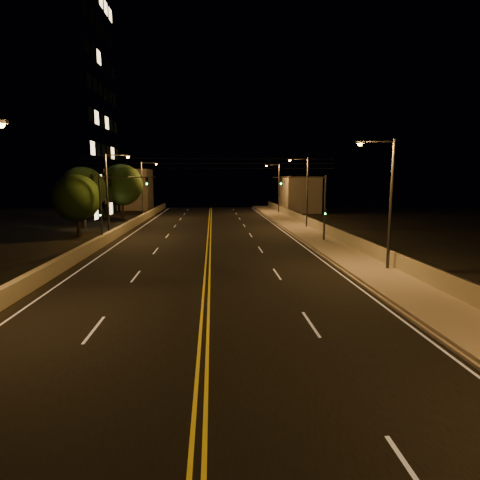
{
  "coord_description": "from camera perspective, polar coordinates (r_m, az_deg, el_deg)",
  "views": [
    {
      "loc": [
        0.39,
        -5.51,
        6.13
      ],
      "look_at": [
        2.0,
        18.0,
        2.5
      ],
      "focal_mm": 30.0,
      "sensor_mm": 36.0,
      "label": 1
    }
  ],
  "objects": [
    {
      "name": "road",
      "position": [
        26.23,
        -4.68,
        -4.76
      ],
      "size": [
        18.0,
        120.0,
        0.02
      ],
      "primitive_type": "cube",
      "color": "black",
      "rests_on": "ground"
    },
    {
      "name": "sidewalk",
      "position": [
        28.19,
        17.9,
        -3.92
      ],
      "size": [
        3.6,
        120.0,
        0.3
      ],
      "primitive_type": "cube",
      "color": "gray",
      "rests_on": "ground"
    },
    {
      "name": "curb",
      "position": [
        27.57,
        14.27,
        -4.2
      ],
      "size": [
        0.14,
        120.0,
        0.15
      ],
      "primitive_type": "cube",
      "color": "gray",
      "rests_on": "ground"
    },
    {
      "name": "parapet_wall",
      "position": [
        28.71,
        21.02,
        -2.53
      ],
      "size": [
        0.3,
        120.0,
        1.0
      ],
      "primitive_type": "cube",
      "color": "#9C9782",
      "rests_on": "sidewalk"
    },
    {
      "name": "jersey_barrier",
      "position": [
        28.01,
        -25.03,
        -3.7
      ],
      "size": [
        0.45,
        120.0,
        0.97
      ],
      "primitive_type": "cube",
      "color": "#9C9782",
      "rests_on": "ground"
    },
    {
      "name": "distant_building_right",
      "position": [
        75.74,
        8.42,
        6.47
      ],
      "size": [
        6.0,
        10.0,
        6.45
      ],
      "primitive_type": "cube",
      "color": "gray",
      "rests_on": "ground"
    },
    {
      "name": "distant_building_left",
      "position": [
        83.37,
        -15.37,
        6.95
      ],
      "size": [
        8.0,
        8.0,
        7.9
      ],
      "primitive_type": "cube",
      "color": "gray",
      "rests_on": "ground"
    },
    {
      "name": "parapet_rail",
      "position": [
        28.62,
        21.08,
        -1.49
      ],
      "size": [
        0.06,
        120.0,
        0.06
      ],
      "primitive_type": "cylinder",
      "rotation": [
        1.57,
        0.0,
        0.0
      ],
      "color": "black",
      "rests_on": "parapet_wall"
    },
    {
      "name": "lane_markings",
      "position": [
        26.16,
        -4.68,
        -4.77
      ],
      "size": [
        17.32,
        116.0,
        0.0
      ],
      "color": "silver",
      "rests_on": "road"
    },
    {
      "name": "streetlight_1",
      "position": [
        27.36,
        20.16,
        5.83
      ],
      "size": [
        2.55,
        0.28,
        8.58
      ],
      "color": "#2D2D33",
      "rests_on": "ground"
    },
    {
      "name": "streetlight_2",
      "position": [
        49.15,
        9.23,
        7.31
      ],
      "size": [
        2.55,
        0.28,
        8.58
      ],
      "color": "#2D2D33",
      "rests_on": "ground"
    },
    {
      "name": "streetlight_3",
      "position": [
        69.62,
        5.32,
        7.78
      ],
      "size": [
        2.55,
        0.28,
        8.58
      ],
      "color": "#2D2D33",
      "rests_on": "ground"
    },
    {
      "name": "streetlight_5",
      "position": [
        42.67,
        -18.01,
        6.8
      ],
      "size": [
        2.55,
        0.28,
        8.58
      ],
      "color": "#2D2D33",
      "rests_on": "ground"
    },
    {
      "name": "streetlight_6",
      "position": [
        62.66,
        -13.49,
        7.47
      ],
      "size": [
        2.55,
        0.28,
        8.58
      ],
      "color": "#2D2D33",
      "rests_on": "ground"
    },
    {
      "name": "traffic_signal_right",
      "position": [
        38.58,
        10.61,
        5.5
      ],
      "size": [
        5.11,
        0.31,
        6.43
      ],
      "color": "#2D2D33",
      "rests_on": "ground"
    },
    {
      "name": "traffic_signal_left",
      "position": [
        38.48,
        -17.86,
        5.22
      ],
      "size": [
        5.11,
        0.31,
        6.43
      ],
      "color": "#2D2D33",
      "rests_on": "ground"
    },
    {
      "name": "overhead_wires",
      "position": [
        35.03,
        -4.64,
        10.81
      ],
      "size": [
        22.0,
        0.03,
        0.83
      ],
      "color": "black"
    },
    {
      "name": "building_tower",
      "position": [
        62.02,
        -30.05,
        16.26
      ],
      "size": [
        24.0,
        15.0,
        32.03
      ],
      "color": "gray",
      "rests_on": "ground"
    },
    {
      "name": "tree_0",
      "position": [
        45.08,
        -22.21,
        5.56
      ],
      "size": [
        4.83,
        4.83,
        6.55
      ],
      "color": "black",
      "rests_on": "ground"
    },
    {
      "name": "tree_1",
      "position": [
        53.28,
        -21.45,
        6.68
      ],
      "size": [
        5.57,
        5.57,
        7.54
      ],
      "color": "black",
      "rests_on": "ground"
    },
    {
      "name": "tree_2",
      "position": [
        62.09,
        -16.48,
        7.53
      ],
      "size": [
        6.07,
        6.07,
        8.23
      ],
      "color": "black",
      "rests_on": "ground"
    }
  ]
}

